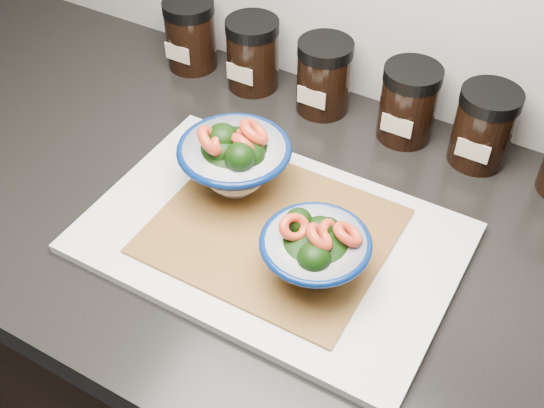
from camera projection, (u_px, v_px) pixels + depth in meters
The scene contains 10 objects.
countertop at pixel (328, 250), 0.86m from camera, with size 3.50×0.60×0.04m, color black.
cutting_board at pixel (271, 238), 0.84m from camera, with size 0.45×0.30×0.01m, color silver.
bamboo_mat at pixel (272, 231), 0.84m from camera, with size 0.28×0.24×0.00m, color #9A622E.
bowl_left at pixel (235, 159), 0.86m from camera, with size 0.15×0.15×0.11m.
bowl_right at pixel (315, 251), 0.76m from camera, with size 0.13×0.13×0.09m.
spice_jar_a at pixel (191, 34), 1.09m from camera, with size 0.08×0.08×0.11m.
spice_jar_b at pixel (253, 54), 1.05m from camera, with size 0.08×0.08×0.11m.
spice_jar_c at pixel (324, 76), 1.00m from camera, with size 0.08×0.08×0.11m.
spice_jar_d at pixel (408, 103), 0.96m from camera, with size 0.08×0.08×0.11m.
spice_jar_e at pixel (484, 127), 0.92m from camera, with size 0.08×0.08×0.11m.
Camera 1 is at (0.22, 0.92, 1.53)m, focal length 45.00 mm.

